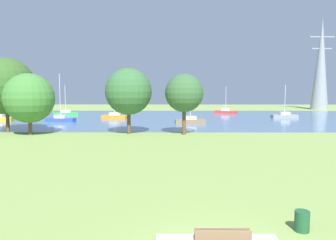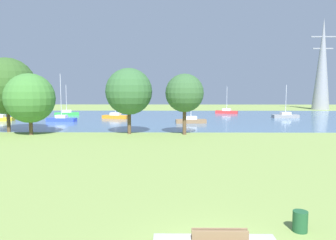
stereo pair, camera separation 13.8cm
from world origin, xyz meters
name	(u,v)px [view 2 (the right image)]	position (x,y,z in m)	size (l,w,h in m)	color
ground_plane	(187,143)	(0.00, 22.00, 0.00)	(160.00, 160.00, 0.00)	#7F994C
litter_bin	(300,221)	(3.38, 2.05, 0.40)	(0.56, 0.56, 0.80)	#1E512D
water_surface	(180,118)	(0.00, 50.00, 0.01)	(140.00, 40.00, 0.02)	slate
sailboat_brown	(191,120)	(1.52, 40.95, 0.47)	(4.90, 1.87, 7.23)	brown
sailboat_blue	(62,119)	(-19.86, 43.06, 0.47)	(4.95, 2.10, 7.90)	blue
sailboat_red	(227,112)	(10.60, 61.09, 0.45)	(5.03, 2.94, 5.94)	red
sailboat_orange	(115,116)	(-11.84, 48.57, 0.47)	(5.03, 2.73, 7.77)	orange
sailboat_green	(67,113)	(-23.11, 55.61, 0.45)	(5.03, 2.98, 6.22)	green
sailboat_gray	(285,116)	(19.78, 50.34, 0.45)	(4.90, 1.85, 6.18)	gray
tree_east_near	(7,86)	(-22.14, 30.18, 5.78)	(7.08, 7.08, 9.33)	brown
tree_mid_shore	(30,98)	(-18.31, 27.90, 4.35)	(5.86, 5.86, 7.28)	brown
tree_west_far	(129,92)	(-6.68, 28.71, 5.13)	(5.60, 5.60, 7.94)	brown
tree_east_far	(185,93)	(-0.02, 28.26, 4.94)	(4.56, 4.56, 7.25)	brown
electricity_pylon	(322,64)	(37.68, 75.24, 11.80)	(6.40, 4.40, 23.58)	gray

